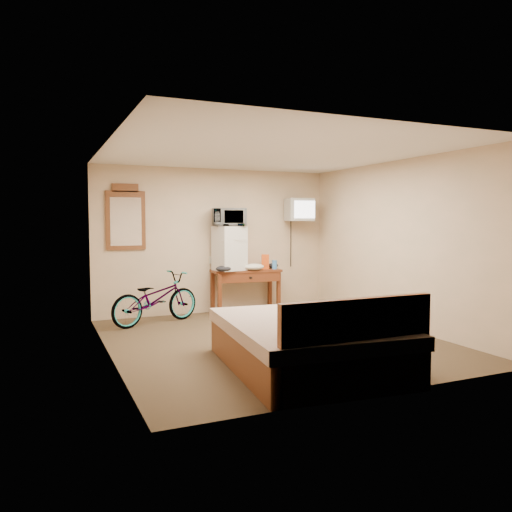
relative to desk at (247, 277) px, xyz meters
name	(u,v)px	position (x,y,z in m)	size (l,w,h in m)	color
room	(272,247)	(-0.47, -2.00, 0.64)	(4.60, 4.64, 2.50)	#483724
desk	(247,277)	(0.00, 0.00, 0.00)	(1.24, 0.56, 0.75)	maroon
mini_fridge	(229,248)	(-0.31, 0.03, 0.51)	(0.54, 0.53, 0.76)	silver
microwave	(229,217)	(-0.31, 0.03, 1.05)	(0.56, 0.38, 0.31)	silver
snack_bag	(265,262)	(0.36, 0.01, 0.26)	(0.13, 0.08, 0.26)	#DD4C13
blue_cup	(274,265)	(0.50, -0.08, 0.21)	(0.09, 0.09, 0.16)	#3D82D1
cloth_cream	(254,267)	(0.09, -0.12, 0.19)	(0.37, 0.28, 0.11)	white
cloth_dark_a	(224,269)	(-0.48, -0.16, 0.19)	(0.27, 0.20, 0.10)	black
cloth_dark_b	(273,266)	(0.56, 0.11, 0.18)	(0.20, 0.16, 0.09)	black
crt_television	(299,210)	(1.04, 0.02, 1.19)	(0.52, 0.60, 0.41)	black
wall_mirror	(126,218)	(-2.00, 0.27, 1.03)	(0.63, 0.04, 1.07)	brown
bicycle	(155,298)	(-1.67, -0.33, -0.22)	(0.53, 1.52, 0.80)	black
bed	(309,343)	(-0.67, -3.37, -0.32)	(1.83, 2.31, 0.90)	brown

